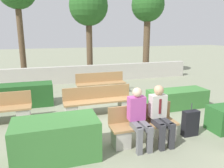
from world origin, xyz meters
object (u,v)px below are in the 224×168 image
Objects in this scene: bench_right_side at (101,86)px; suitcase at (190,123)px; person_seated_woman at (139,115)px; bench_front at (143,129)px; tree_center_left at (89,8)px; person_seated_man at (160,112)px; tree_center_right at (148,8)px; bench_left_side at (99,104)px.

bench_right_side is 4.53m from suitcase.
bench_front is at bearing 34.60° from person_seated_woman.
tree_center_left reaches higher than bench_front.
bench_right_side is 1.51× the size of person_seated_man.
person_seated_woman is (-0.30, -4.46, 0.40)m from bench_right_side.
person_seated_man is 0.28× the size of tree_center_right.
tree_center_left is at bearing -179.49° from tree_center_right.
bench_right_side is at bearing -138.53° from tree_center_right.
bench_front and bench_right_side have the same top height.
person_seated_man is at bearing -72.16° from bench_left_side.
bench_front is 4.33m from bench_right_side.
bench_right_side is 4.49m from person_seated_woman.
tree_center_left is 0.98× the size of tree_center_right.
bench_left_side is at bearing -108.34° from bench_right_side.
person_seated_woman is at bearing -93.77° from tree_center_left.
person_seated_man is at bearing -89.74° from tree_center_left.
tree_center_left is at bearing 86.23° from person_seated_woman.
bench_front is 0.33× the size of tree_center_left.
tree_center_left reaches higher than person_seated_woman.
person_seated_man is (0.91, -2.18, 0.41)m from bench_left_side.
person_seated_man is at bearing -175.02° from suitcase.
suitcase is (1.46, 0.08, -0.42)m from person_seated_woman.
person_seated_woman is at bearing -85.15° from bench_left_side.
bench_left_side is 2.79m from suitcase.
bench_right_side is at bearing 88.64° from bench_front.
bench_front is 8.26m from tree_center_left.
bench_front is at bearing -116.34° from tree_center_right.
bench_right_side is at bearing 68.85° from bench_left_side.
person_seated_woman is at bearing -145.40° from bench_front.
tree_center_right is at bearing 39.54° from bench_right_side.
tree_center_right is at bearing 63.66° from bench_front.
person_seated_woman reaches higher than bench_front.
bench_left_side is 2.40m from person_seated_man.
bench_front is 0.78× the size of bench_right_side.
person_seated_woman is 1.59× the size of suitcase.
suitcase is (1.83, -2.10, -0.02)m from bench_left_side.
bench_left_side is at bearing -99.11° from tree_center_left.
bench_left_side and bench_right_side have the same top height.
suitcase is 8.73m from tree_center_right.
person_seated_man reaches higher than bench_right_side.
tree_center_right is (4.30, 5.48, 3.52)m from bench_left_side.
bench_left_side is 2.25m from person_seated_woman.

